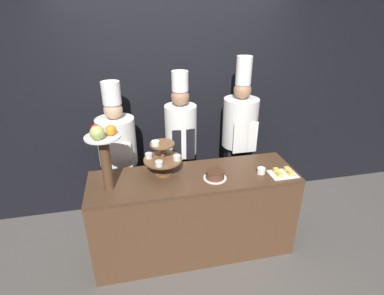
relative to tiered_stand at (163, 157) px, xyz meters
The scene contains 11 objects.
ground_plane 1.18m from the tiered_stand, 55.14° to the right, with size 14.00×14.00×0.00m, color #5B5651.
wall_back 0.97m from the tiered_stand, 72.18° to the left, with size 10.00×0.06×2.80m.
buffet_counter 0.69m from the tiered_stand, 20.20° to the right, with size 1.97×0.60×0.89m.
tiered_stand is the anchor object (origin of this frame).
fruit_pedestal 0.56m from the tiered_stand, 163.02° to the right, with size 0.29×0.29×0.61m.
cake_round 0.51m from the tiered_stand, 22.22° to the right, with size 0.22×0.22×0.08m.
cup_white 0.95m from the tiered_stand, 11.74° to the right, with size 0.08×0.08×0.06m.
cake_square_tray 1.15m from the tiered_stand, 12.80° to the right, with size 0.26×0.19×0.05m.
chef_left 0.67m from the tiered_stand, 130.69° to the left, with size 0.40×0.40×1.68m.
chef_center_left 0.56m from the tiered_stand, 61.84° to the left, with size 0.34×0.34×1.75m.
chef_center_right 1.06m from the tiered_stand, 27.55° to the left, with size 0.39×0.39×1.88m.
Camera 1 is at (-0.53, -2.06, 2.35)m, focal length 28.00 mm.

